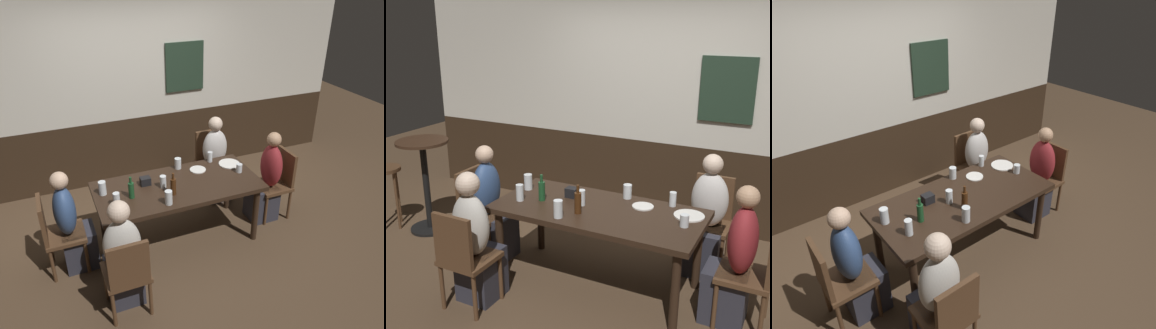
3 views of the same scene
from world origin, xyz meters
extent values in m
plane|color=#4C3826|center=(0.00, 0.00, 0.00)|extent=(12.00, 12.00, 0.00)
cube|color=#332316|center=(0.00, 1.65, 0.47)|extent=(6.40, 0.10, 0.95)
cube|color=beige|center=(0.00, 1.65, 1.77)|extent=(6.40, 0.10, 1.65)
cube|color=#233828|center=(0.72, 1.58, 1.61)|extent=(0.56, 0.03, 0.68)
cube|color=black|center=(0.00, 0.00, 0.71)|extent=(1.82, 0.86, 0.05)
cylinder|color=black|center=(-0.81, -0.35, 0.34)|extent=(0.07, 0.07, 0.69)
cylinder|color=black|center=(0.81, -0.35, 0.34)|extent=(0.07, 0.07, 0.69)
cylinder|color=black|center=(-0.81, 0.35, 0.34)|extent=(0.07, 0.07, 0.69)
cylinder|color=black|center=(0.81, 0.35, 0.34)|extent=(0.07, 0.07, 0.69)
cube|color=#513521|center=(-1.25, 0.00, 0.43)|extent=(0.40, 0.40, 0.04)
cube|color=#513521|center=(-1.43, 0.00, 0.67)|extent=(0.04, 0.36, 0.43)
cylinder|color=#513521|center=(-1.08, 0.17, 0.21)|extent=(0.04, 0.04, 0.41)
cylinder|color=#513521|center=(-1.08, -0.17, 0.21)|extent=(0.04, 0.04, 0.41)
cylinder|color=#513521|center=(-1.42, 0.17, 0.21)|extent=(0.04, 0.04, 0.41)
cylinder|color=#513521|center=(-1.42, -0.17, 0.21)|extent=(0.04, 0.04, 0.41)
cube|color=#513521|center=(0.80, 0.77, 0.43)|extent=(0.40, 0.40, 0.04)
cube|color=#513521|center=(0.80, 0.95, 0.67)|extent=(0.36, 0.04, 0.43)
cylinder|color=#513521|center=(0.97, 0.60, 0.21)|extent=(0.04, 0.04, 0.41)
cylinder|color=#513521|center=(0.63, 0.60, 0.21)|extent=(0.04, 0.04, 0.41)
cylinder|color=#513521|center=(0.97, 0.94, 0.21)|extent=(0.04, 0.04, 0.41)
cylinder|color=#513521|center=(0.63, 0.94, 0.21)|extent=(0.04, 0.04, 0.41)
cube|color=#513521|center=(-0.80, -0.77, 0.43)|extent=(0.40, 0.40, 0.04)
cube|color=#513521|center=(-0.80, -0.95, 0.67)|extent=(0.36, 0.04, 0.43)
cylinder|color=#513521|center=(-0.97, -0.60, 0.21)|extent=(0.04, 0.04, 0.41)
cylinder|color=#513521|center=(-0.63, -0.60, 0.21)|extent=(0.04, 0.04, 0.41)
cube|color=#513521|center=(1.25, 0.00, 0.43)|extent=(0.40, 0.40, 0.04)
cube|color=#513521|center=(1.43, 0.00, 0.67)|extent=(0.04, 0.36, 0.43)
cylinder|color=#513521|center=(1.08, -0.17, 0.21)|extent=(0.04, 0.04, 0.41)
cylinder|color=#513521|center=(1.08, 0.17, 0.21)|extent=(0.04, 0.04, 0.41)
cylinder|color=#513521|center=(1.42, -0.17, 0.21)|extent=(0.04, 0.04, 0.41)
cylinder|color=#513521|center=(1.42, 0.17, 0.21)|extent=(0.04, 0.04, 0.41)
cube|color=#2D2D38|center=(-1.12, 0.00, 0.23)|extent=(0.34, 0.32, 0.45)
ellipsoid|color=#334C7A|center=(-1.21, 0.00, 0.72)|extent=(0.22, 0.34, 0.54)
sphere|color=#DBB293|center=(-1.21, 0.00, 1.07)|extent=(0.18, 0.18, 0.18)
cube|color=#2D2D38|center=(0.80, 0.64, 0.23)|extent=(0.32, 0.34, 0.45)
ellipsoid|color=silver|center=(0.80, 0.73, 0.71)|extent=(0.34, 0.22, 0.53)
sphere|color=beige|center=(0.80, 0.73, 1.06)|extent=(0.18, 0.18, 0.18)
cube|color=#2D2D38|center=(-0.80, -0.64, 0.23)|extent=(0.32, 0.34, 0.45)
ellipsoid|color=beige|center=(-0.80, -0.73, 0.72)|extent=(0.34, 0.22, 0.54)
sphere|color=beige|center=(-0.80, -0.73, 1.07)|extent=(0.19, 0.19, 0.19)
cube|color=#2D2D38|center=(1.12, 0.00, 0.23)|extent=(0.34, 0.32, 0.45)
ellipsoid|color=maroon|center=(1.21, 0.00, 0.72)|extent=(0.22, 0.34, 0.55)
sphere|color=tan|center=(1.21, 0.00, 1.07)|extent=(0.17, 0.17, 0.17)
cylinder|color=silver|center=(0.56, 0.36, 0.80)|extent=(0.06, 0.06, 0.13)
cylinder|color=#331E14|center=(0.56, 0.36, 0.79)|extent=(0.05, 0.05, 0.11)
cylinder|color=silver|center=(0.13, 0.35, 0.81)|extent=(0.08, 0.08, 0.13)
cylinder|color=gold|center=(0.13, 0.35, 0.79)|extent=(0.07, 0.07, 0.09)
cylinder|color=silver|center=(-0.71, -0.15, 0.82)|extent=(0.07, 0.07, 0.15)
cylinder|color=#B26623|center=(-0.71, -0.15, 0.80)|extent=(0.06, 0.06, 0.13)
cylinder|color=silver|center=(-0.80, 0.12, 0.82)|extent=(0.08, 0.08, 0.15)
cylinder|color=#331E14|center=(-0.80, 0.12, 0.79)|extent=(0.07, 0.07, 0.09)
cylinder|color=silver|center=(-0.17, 0.01, 0.81)|extent=(0.07, 0.07, 0.14)
cylinder|color=gold|center=(-0.17, 0.01, 0.80)|extent=(0.06, 0.06, 0.11)
cylinder|color=silver|center=(0.76, -0.01, 0.79)|extent=(0.07, 0.07, 0.10)
cylinder|color=gold|center=(0.76, -0.01, 0.77)|extent=(0.06, 0.06, 0.05)
cylinder|color=silver|center=(-0.22, -0.32, 0.82)|extent=(0.08, 0.08, 0.15)
cylinder|color=#C6842D|center=(-0.22, -0.32, 0.78)|extent=(0.07, 0.07, 0.08)
cylinder|color=#194723|center=(-0.54, -0.06, 0.83)|extent=(0.06, 0.06, 0.18)
cylinder|color=#194723|center=(-0.54, -0.06, 0.95)|extent=(0.03, 0.03, 0.07)
cylinder|color=#42230F|center=(-0.11, -0.16, 0.83)|extent=(0.06, 0.06, 0.18)
cylinder|color=#42230F|center=(-0.11, -0.16, 0.96)|extent=(0.03, 0.03, 0.07)
cylinder|color=white|center=(0.74, 0.21, 0.75)|extent=(0.26, 0.26, 0.01)
cylinder|color=white|center=(0.33, 0.22, 0.75)|extent=(0.19, 0.19, 0.01)
cube|color=black|center=(-0.33, 0.14, 0.79)|extent=(0.11, 0.09, 0.09)
camera|label=1|loc=(-1.24, -3.38, 2.93)|focal=35.75mm
camera|label=2|loc=(1.57, -3.41, 2.35)|focal=43.83mm
camera|label=3|loc=(-1.75, -2.21, 2.70)|focal=31.91mm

